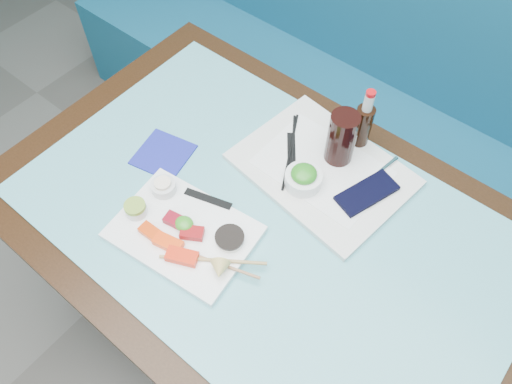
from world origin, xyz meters
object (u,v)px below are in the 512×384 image
Objects in this scene: cola_bottle_body at (362,128)px; blue_napkin at (163,154)px; seaweed_bowl at (303,179)px; cola_glass at (342,138)px; dining_table at (268,238)px; serving_tray at (322,169)px; booth_bench at (401,127)px; sashimi_plate at (184,232)px.

cola_bottle_body reaches higher than blue_napkin.
cola_glass is (0.02, 0.13, 0.06)m from seaweed_bowl.
seaweed_bowl is 0.39m from blue_napkin.
dining_table is 9.09× the size of cola_glass.
cola_bottle_body is at bearing 87.44° from serving_tray.
dining_table is 3.24× the size of serving_tray.
seaweed_bowl reaches higher than dining_table.
dining_table is at bearing -96.66° from cola_bottle_body.
cola_glass is at bearing 36.91° from blue_napkin.
booth_bench reaches higher than dining_table.
sashimi_plate is (-0.13, -1.00, 0.39)m from booth_bench.
sashimi_plate is at bearing -105.01° from serving_tray.
cola_bottle_body reaches higher than dining_table.
blue_napkin is at bearing -136.87° from cola_bottle_body.
serving_tray is at bearing 31.85° from blue_napkin.
cola_glass is (0.01, 0.05, 0.09)m from serving_tray.
cola_glass reaches higher than dining_table.
cola_bottle_body is at bearing 80.62° from cola_glass.
cola_glass is at bearing 62.47° from sashimi_plate.
dining_table is 4.21× the size of sashimi_plate.
serving_tray is at bearing -88.48° from booth_bench.
serving_tray is 4.52× the size of seaweed_bowl.
seaweed_bowl is 0.14m from cola_glass.
booth_bench reaches higher than sashimi_plate.
cola_glass is (0.16, 0.42, 0.08)m from sashimi_plate.
seaweed_bowl is (0.01, -0.71, 0.42)m from booth_bench.
blue_napkin is (-0.35, -0.86, 0.39)m from booth_bench.
blue_napkin is (-0.39, -0.36, -0.07)m from cola_bottle_body.
cola_bottle_body is (0.17, 0.51, 0.06)m from sashimi_plate.
cola_glass reaches higher than seaweed_bowl.
booth_bench is at bearing 92.66° from cola_glass.
seaweed_bowl is at bearing -98.75° from cola_glass.
sashimi_plate is 0.46m from cola_glass.
sashimi_plate and serving_tray have the same top height.
sashimi_plate reaches higher than dining_table.
cola_bottle_body is (0.04, 0.35, 0.16)m from dining_table.
sashimi_plate reaches higher than blue_napkin.
sashimi_plate is 0.40m from serving_tray.
cola_bottle_body is at bearing 64.23° from sashimi_plate.
booth_bench reaches higher than seaweed_bowl.
serving_tray is 0.08m from seaweed_bowl.
dining_table is at bearing -92.90° from seaweed_bowl.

